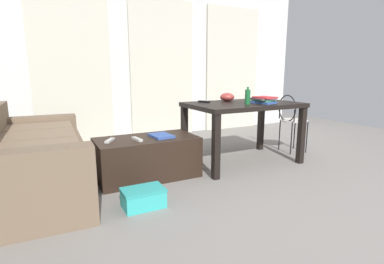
{
  "coord_description": "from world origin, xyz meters",
  "views": [
    {
      "loc": [
        -1.95,
        -1.56,
        1.11
      ],
      "look_at": [
        -0.36,
        1.5,
        0.41
      ],
      "focal_mm": 27.76,
      "sensor_mm": 36.0,
      "label": 1
    }
  ],
  "objects": [
    {
      "name": "shoebox",
      "position": [
        -1.25,
        0.68,
        0.08
      ],
      "size": [
        0.35,
        0.23,
        0.16
      ],
      "color": "#33B2AD",
      "rests_on": "ground"
    },
    {
      "name": "bowl",
      "position": [
        0.18,
        1.59,
        0.8
      ],
      "size": [
        0.18,
        0.18,
        0.1
      ],
      "primitive_type": "ellipsoid",
      "color": "#9E3833",
      "rests_on": "craft_table"
    },
    {
      "name": "wire_chair",
      "position": [
        1.13,
        1.42,
        0.51
      ],
      "size": [
        0.37,
        0.39,
        0.8
      ],
      "color": "silver",
      "rests_on": "ground"
    },
    {
      "name": "bottle_near",
      "position": [
        0.18,
        1.17,
        0.83
      ],
      "size": [
        0.06,
        0.06,
        0.2
      ],
      "color": "#195B2D",
      "rests_on": "craft_table"
    },
    {
      "name": "tv_remote_primary",
      "position": [
        -1.36,
        1.37,
        0.44
      ],
      "size": [
        0.13,
        0.17,
        0.02
      ],
      "primitive_type": "cube",
      "rotation": [
        0.0,
        0.0,
        -0.57
      ],
      "color": "#B7B7B2",
      "rests_on": "coffee_table"
    },
    {
      "name": "couch",
      "position": [
        -2.09,
        1.47,
        0.31
      ],
      "size": [
        0.97,
        1.89,
        0.79
      ],
      "color": "brown",
      "rests_on": "ground"
    },
    {
      "name": "wall_back",
      "position": [
        0.0,
        3.4,
        1.35
      ],
      "size": [
        5.71,
        0.1,
        2.69
      ],
      "primitive_type": "cube",
      "color": "silver",
      "rests_on": "ground"
    },
    {
      "name": "coffee_table",
      "position": [
        -0.98,
        1.36,
        0.21
      ],
      "size": [
        1.05,
        0.55,
        0.43
      ],
      "color": "black",
      "rests_on": "ground"
    },
    {
      "name": "craft_table",
      "position": [
        0.25,
        1.34,
        0.65
      ],
      "size": [
        1.32,
        0.85,
        0.74
      ],
      "color": "black",
      "rests_on": "ground"
    },
    {
      "name": "tv_remote_secondary",
      "position": [
        -1.1,
        1.29,
        0.44
      ],
      "size": [
        0.07,
        0.18,
        0.02
      ],
      "primitive_type": "cube",
      "rotation": [
        0.0,
        0.0,
        0.16
      ],
      "color": "#B7B7B2",
      "rests_on": "coffee_table"
    },
    {
      "name": "ground_plane",
      "position": [
        0.0,
        1.3,
        0.0
      ],
      "size": [
        8.16,
        8.16,
        0.0
      ],
      "primitive_type": "plane",
      "color": "gray"
    },
    {
      "name": "tv_remote_on_table",
      "position": [
        -0.16,
        1.58,
        0.75
      ],
      "size": [
        0.11,
        0.15,
        0.02
      ],
      "primitive_type": "cube",
      "rotation": [
        0.0,
        0.0,
        0.45
      ],
      "color": "black",
      "rests_on": "craft_table"
    },
    {
      "name": "magazine",
      "position": [
        -0.82,
        1.33,
        0.44
      ],
      "size": [
        0.22,
        0.28,
        0.03
      ],
      "primitive_type": "cube",
      "rotation": [
        0.0,
        0.0,
        0.08
      ],
      "color": "#33519E",
      "rests_on": "coffee_table"
    },
    {
      "name": "book_stack",
      "position": [
        0.42,
        1.16,
        0.78
      ],
      "size": [
        0.24,
        0.28,
        0.08
      ],
      "color": "#33519E",
      "rests_on": "craft_table"
    },
    {
      "name": "curtains",
      "position": [
        0.0,
        3.31,
        1.15
      ],
      "size": [
        4.06,
        0.03,
        2.3
      ],
      "color": "beige",
      "rests_on": "ground"
    }
  ]
}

